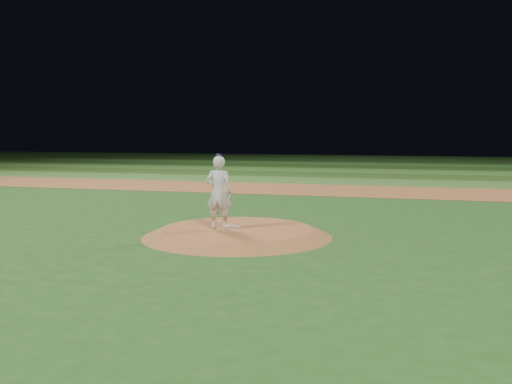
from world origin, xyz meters
TOP-DOWN VIEW (x-y plane):
  - ground at (0.00, 0.00)m, footprint 120.00×120.00m
  - infield_dirt_band at (0.00, 14.00)m, footprint 70.00×6.00m
  - outfield_stripe_0 at (0.00, 19.50)m, footprint 70.00×5.00m
  - outfield_stripe_1 at (0.00, 24.50)m, footprint 70.00×5.00m
  - outfield_stripe_2 at (0.00, 29.50)m, footprint 70.00×5.00m
  - outfield_stripe_3 at (0.00, 34.50)m, footprint 70.00×5.00m
  - outfield_stripe_4 at (0.00, 39.50)m, footprint 70.00×5.00m
  - outfield_stripe_5 at (0.00, 44.50)m, footprint 70.00×5.00m
  - pitchers_mound at (0.00, 0.00)m, footprint 5.50×5.50m
  - pitching_rubber at (-0.22, 0.17)m, footprint 0.61×0.35m
  - rosin_bag at (-0.78, 0.75)m, footprint 0.10×0.10m
  - pitcher_on_mound at (-0.45, -0.28)m, footprint 0.77×0.51m

SIDE VIEW (x-z plane):
  - ground at x=0.00m, z-range 0.00..0.00m
  - outfield_stripe_0 at x=0.00m, z-range 0.00..0.02m
  - outfield_stripe_1 at x=0.00m, z-range 0.00..0.02m
  - outfield_stripe_2 at x=0.00m, z-range 0.00..0.02m
  - outfield_stripe_3 at x=0.00m, z-range 0.00..0.02m
  - outfield_stripe_4 at x=0.00m, z-range 0.00..0.02m
  - outfield_stripe_5 at x=0.00m, z-range 0.00..0.02m
  - infield_dirt_band at x=0.00m, z-range 0.00..0.02m
  - pitchers_mound at x=0.00m, z-range 0.00..0.25m
  - pitching_rubber at x=-0.22m, z-range 0.25..0.28m
  - rosin_bag at x=-0.78m, z-range 0.25..0.31m
  - pitcher_on_mound at x=-0.45m, z-range 0.23..2.39m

